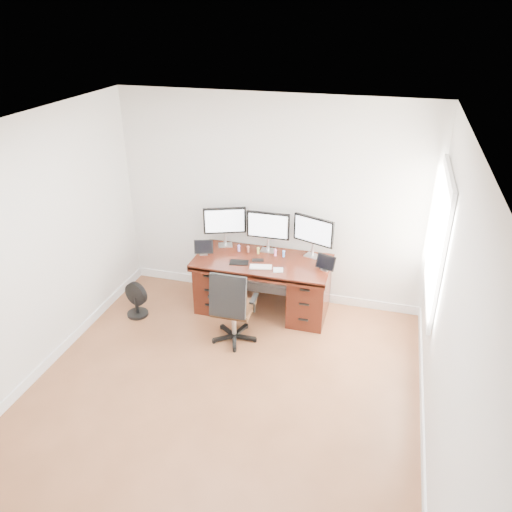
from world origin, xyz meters
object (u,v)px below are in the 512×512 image
(keyboard, at_px, (261,267))
(monitor_center, at_px, (268,227))
(office_chair, at_px, (233,318))
(floor_fan, at_px, (136,300))
(desk, at_px, (263,283))

(keyboard, bearing_deg, monitor_center, 82.39)
(office_chair, bearing_deg, floor_fan, 171.48)
(desk, distance_m, keyboard, 0.43)
(desk, height_order, monitor_center, monitor_center)
(office_chair, distance_m, monitor_center, 1.27)
(desk, xyz_separation_m, monitor_center, (0.00, 0.24, 0.68))
(floor_fan, distance_m, keyboard, 1.68)
(monitor_center, bearing_deg, floor_fan, -153.05)
(office_chair, distance_m, keyboard, 0.72)
(floor_fan, xyz_separation_m, keyboard, (1.56, 0.34, 0.53))
(office_chair, height_order, floor_fan, office_chair)
(office_chair, xyz_separation_m, monitor_center, (0.16, 1.00, 0.77))
(desk, xyz_separation_m, office_chair, (-0.16, -0.76, -0.08))
(office_chair, relative_size, monitor_center, 1.76)
(desk, bearing_deg, office_chair, -102.07)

